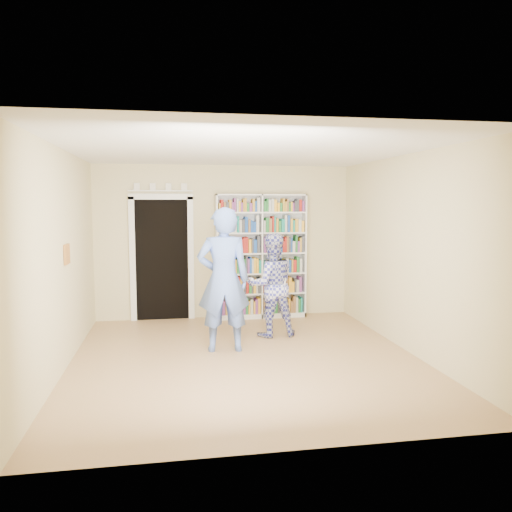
{
  "coord_description": "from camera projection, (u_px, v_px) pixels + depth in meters",
  "views": [
    {
      "loc": [
        -0.95,
        -6.31,
        2.03
      ],
      "look_at": [
        0.29,
        0.9,
        1.26
      ],
      "focal_mm": 35.0,
      "sensor_mm": 36.0,
      "label": 1
    }
  ],
  "objects": [
    {
      "name": "ceiling",
      "position": [
        245.0,
        150.0,
        6.27
      ],
      "size": [
        5.0,
        5.0,
        0.0
      ],
      "primitive_type": "plane",
      "rotation": [
        3.14,
        0.0,
        0.0
      ],
      "color": "white",
      "rests_on": "wall_back"
    },
    {
      "name": "bookshelf",
      "position": [
        261.0,
        256.0,
        8.84
      ],
      "size": [
        1.6,
        0.3,
        2.2
      ],
      "rotation": [
        0.0,
        0.0,
        -0.29
      ],
      "color": "white",
      "rests_on": "floor"
    },
    {
      "name": "floor",
      "position": [
        246.0,
        359.0,
        6.55
      ],
      "size": [
        5.0,
        5.0,
        0.0
      ],
      "primitive_type": "plane",
      "color": "#A88151",
      "rests_on": "ground"
    },
    {
      "name": "wall_right",
      "position": [
        409.0,
        254.0,
        6.8
      ],
      "size": [
        0.0,
        5.0,
        5.0
      ],
      "primitive_type": "plane",
      "rotation": [
        1.57,
        0.0,
        -1.57
      ],
      "color": "beige",
      "rests_on": "floor"
    },
    {
      "name": "man_blue",
      "position": [
        223.0,
        280.0,
        6.82
      ],
      "size": [
        0.74,
        0.51,
        1.98
      ],
      "primitive_type": "imported",
      "rotation": [
        0.0,
        0.0,
        3.1
      ],
      "color": "#5B79CA",
      "rests_on": "floor"
    },
    {
      "name": "wall_back",
      "position": [
        225.0,
        242.0,
        8.86
      ],
      "size": [
        4.5,
        0.0,
        4.5
      ],
      "primitive_type": "plane",
      "rotation": [
        1.57,
        0.0,
        0.0
      ],
      "color": "beige",
      "rests_on": "floor"
    },
    {
      "name": "paper_sheet",
      "position": [
        281.0,
        277.0,
        7.45
      ],
      "size": [
        0.18,
        0.1,
        0.28
      ],
      "primitive_type": "cube",
      "rotation": [
        0.0,
        0.0,
        0.48
      ],
      "color": "white",
      "rests_on": "man_plaid"
    },
    {
      "name": "wall_left",
      "position": [
        62.0,
        260.0,
        6.03
      ],
      "size": [
        0.0,
        5.0,
        5.0
      ],
      "primitive_type": "plane",
      "rotation": [
        1.57,
        0.0,
        1.57
      ],
      "color": "beige",
      "rests_on": "floor"
    },
    {
      "name": "doorway",
      "position": [
        162.0,
        253.0,
        8.67
      ],
      "size": [
        1.1,
        0.08,
        2.43
      ],
      "color": "black",
      "rests_on": "floor"
    },
    {
      "name": "man_plaid",
      "position": [
        271.0,
        285.0,
        7.62
      ],
      "size": [
        0.8,
        0.64,
        1.58
      ],
      "primitive_type": "imported",
      "rotation": [
        0.0,
        0.0,
        3.2
      ],
      "color": "#303394",
      "rests_on": "floor"
    },
    {
      "name": "wall_art",
      "position": [
        67.0,
        254.0,
        6.23
      ],
      "size": [
        0.03,
        0.25,
        0.25
      ],
      "primitive_type": "cube",
      "color": "brown",
      "rests_on": "wall_left"
    }
  ]
}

